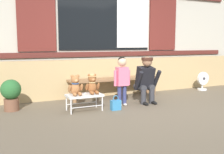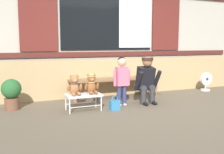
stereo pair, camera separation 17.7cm
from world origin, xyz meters
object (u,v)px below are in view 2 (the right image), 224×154
Objects in this scene: handbag_on_ground at (115,105)px; potted_plant at (11,92)px; teddy_bear_with_hat at (92,84)px; floor_fan at (206,82)px; child_standing at (122,76)px; teddy_bear_plain at (75,86)px; wooden_bench_long at (116,81)px; small_display_bench at (83,96)px; adult_crouching at (146,80)px.

handbag_on_ground is 1.90m from potted_plant.
potted_plant is at bearing 158.06° from teddy_bear_with_hat.
teddy_bear_with_hat reaches higher than floor_fan.
teddy_bear_with_hat is 0.38× the size of child_standing.
child_standing is at bearing 2.68° from teddy_bear_plain.
wooden_bench_long is 5.78× the size of teddy_bear_with_hat.
small_display_bench is 1.36m from adult_crouching.
potted_plant is (-2.20, -0.29, -0.05)m from wooden_bench_long.
adult_crouching is 2.24m from floor_fan.
teddy_bear_plain is at bearing -179.87° from teddy_bear_with_hat.
teddy_bear_plain is (-0.16, 0.00, 0.20)m from small_display_bench.
teddy_bear_plain is at bearing 179.49° from small_display_bench.
adult_crouching is at bearing 2.38° from teddy_bear_plain.
teddy_bear_plain is at bearing 164.05° from handbag_on_ground.
adult_crouching reaches higher than teddy_bear_plain.
wooden_bench_long is 3.68× the size of potted_plant.
wooden_bench_long is 2.19× the size of child_standing.
wooden_bench_long is 4.37× the size of floor_fan.
floor_fan is at bearing 16.61° from adult_crouching.
small_display_bench is 0.67× the size of child_standing.
adult_crouching is (0.56, 0.02, -0.11)m from child_standing.
child_standing is 1.68× the size of potted_plant.
small_display_bench is 0.25m from teddy_bear_plain.
potted_plant is at bearing 169.20° from adult_crouching.
child_standing is (0.79, 0.05, 0.33)m from small_display_bench.
potted_plant is 4.68m from floor_fan.
small_display_bench is at bearing -24.62° from potted_plant.
adult_crouching is at bearing -163.39° from floor_fan.
potted_plant is 1.19× the size of floor_fan.
adult_crouching is (1.19, 0.06, 0.01)m from teddy_bear_with_hat.
teddy_bear_with_hat is (-0.84, -0.84, 0.10)m from wooden_bench_long.
small_display_bench is at bearing -177.27° from adult_crouching.
floor_fan is at bearing 11.39° from small_display_bench.
handbag_on_ground is at bearing -135.89° from child_standing.
wooden_bench_long is at bearing 65.78° from handbag_on_ground.
wooden_bench_long is 1.19m from teddy_bear_with_hat.
potted_plant reaches higher than floor_fan.
potted_plant is (-2.54, 0.49, -0.16)m from adult_crouching.
wooden_bench_long is 3.28× the size of small_display_bench.
teddy_bear_plain is 0.38× the size of adult_crouching.
small_display_bench is 1.76× the size of teddy_bear_plain.
floor_fan is at bearing 10.88° from teddy_bear_plain.
wooden_bench_long is at bearing 39.94° from small_display_bench.
teddy_bear_with_hat is at bearing -177.01° from adult_crouching.
floor_fan is at bearing 16.97° from handbag_on_ground.
adult_crouching is 0.93m from handbag_on_ground.
teddy_bear_with_hat is at bearing 0.77° from small_display_bench.
wooden_bench_long is 1.17m from handbag_on_ground.
teddy_bear_plain is 1.00× the size of teddy_bear_with_hat.
child_standing is at bearing -166.32° from floor_fan.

